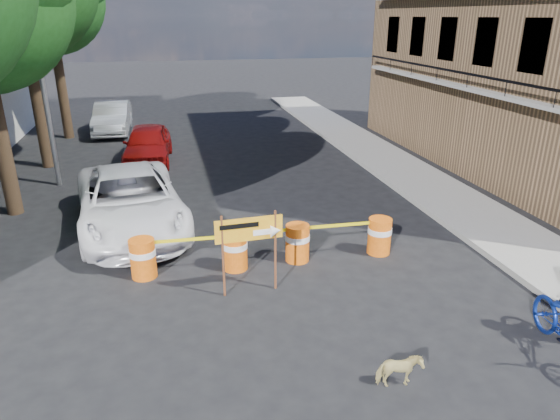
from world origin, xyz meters
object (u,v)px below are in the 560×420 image
barrel_mid_left (235,250)px  suv_white (130,201)px  barrel_far_right (379,235)px  dog (399,371)px  sedan_silver (112,118)px  barrel_far_left (143,257)px  detour_sign (258,235)px  barrel_mid_right (297,242)px  sedan_red (148,144)px

barrel_mid_left → suv_white: (-2.41, 2.98, 0.32)m
barrel_far_right → dog: (-1.62, -4.50, -0.18)m
barrel_far_right → sedan_silver: sedan_silver is taller
barrel_far_right → suv_white: bearing=153.6°
barrel_far_left → barrel_mid_left: size_ratio=1.00×
barrel_far_right → dog: size_ratio=1.30×
barrel_far_left → barrel_far_right: (5.58, -0.06, 0.00)m
barrel_mid_left → barrel_far_right: size_ratio=1.00×
barrel_far_left → detour_sign: 2.78m
sedan_silver → detour_sign: bearing=-75.0°
suv_white → sedan_silver: size_ratio=1.27×
barrel_far_right → detour_sign: 3.51m
barrel_mid_right → sedan_red: size_ratio=0.21×
barrel_far_right → suv_white: 6.65m
barrel_mid_right → detour_sign: detour_sign is taller
barrel_mid_left → barrel_far_right: (3.54, 0.02, 0.00)m
detour_sign → sedan_red: detour_sign is taller
barrel_mid_right → sedan_silver: (-5.33, 15.52, 0.27)m
sedan_red → barrel_far_right: bearing=-56.0°
barrel_far_right → suv_white: size_ratio=0.16×
sedan_silver → barrel_far_left: bearing=-82.4°
barrel_mid_left → suv_white: suv_white is taller
barrel_mid_right → detour_sign: (-1.16, -1.20, 0.84)m
dog → sedan_red: size_ratio=0.16×
detour_sign → suv_white: size_ratio=0.31×
barrel_mid_right → sedan_red: (-3.55, 9.61, 0.26)m
barrel_mid_left → sedan_red: (-2.06, 9.70, 0.26)m
suv_white → barrel_far_left: bearing=-90.3°
detour_sign → dog: (1.59, -3.36, -1.02)m
barrel_mid_left → sedan_red: sedan_red is taller
dog → barrel_mid_right: bearing=9.5°
sedan_silver → barrel_far_right: bearing=-63.6°
barrel_mid_left → sedan_red: size_ratio=0.21×
barrel_mid_right → sedan_red: bearing=110.3°
barrel_mid_left → suv_white: 3.84m
dog → sedan_silver: (-5.76, 20.08, 0.45)m
barrel_far_left → barrel_mid_right: (3.53, 0.00, 0.00)m
barrel_mid_left → barrel_mid_right: 1.50m
barrel_mid_right → sedan_silver: 16.41m
barrel_mid_left → barrel_mid_right: bearing=3.3°
barrel_mid_left → detour_sign: 1.43m
dog → sedan_silver: 20.89m
barrel_mid_left → barrel_mid_right: same height
detour_sign → suv_white: bearing=121.0°
detour_sign → sedan_silver: 17.23m
detour_sign → suv_white: detour_sign is taller
barrel_far_left → barrel_mid_left: same height
sedan_red → barrel_mid_right: bearing=-65.8°
barrel_mid_left → barrel_far_right: same height
barrel_far_left → barrel_far_right: bearing=-0.6°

